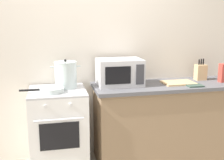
{
  "coord_description": "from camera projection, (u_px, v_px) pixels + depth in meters",
  "views": [
    {
      "loc": [
        -0.41,
        -2.39,
        1.66
      ],
      "look_at": [
        0.25,
        0.6,
        1.0
      ],
      "focal_mm": 45.51,
      "sensor_mm": 36.0,
      "label": 1
    }
  ],
  "objects": [
    {
      "name": "frying_pan",
      "position": [
        51.0,
        90.0,
        2.91
      ],
      "size": [
        0.45,
        0.25,
        0.05
      ],
      "color": "silver",
      "rests_on": "stove"
    },
    {
      "name": "microwave",
      "position": [
        119.0,
        72.0,
        3.21
      ],
      "size": [
        0.5,
        0.37,
        0.3
      ],
      "color": "silver",
      "rests_on": "countertop_right"
    },
    {
      "name": "stock_pot",
      "position": [
        66.0,
        75.0,
        3.09
      ],
      "size": [
        0.33,
        0.24,
        0.32
      ],
      "color": "silver",
      "rests_on": "stove"
    },
    {
      "name": "back_wall",
      "position": [
        110.0,
        53.0,
        3.44
      ],
      "size": [
        4.4,
        0.1,
        2.5
      ],
      "primitive_type": "cube",
      "color": "silver",
      "rests_on": "ground_plane"
    },
    {
      "name": "oven_mitt",
      "position": [
        194.0,
        86.0,
        3.18
      ],
      "size": [
        0.18,
        0.14,
        0.02
      ],
      "primitive_type": "cube",
      "color": "#384C42",
      "rests_on": "countertop_right"
    },
    {
      "name": "cutting_board",
      "position": [
        178.0,
        83.0,
        3.31
      ],
      "size": [
        0.36,
        0.26,
        0.02
      ],
      "primitive_type": "cube",
      "color": "tan",
      "rests_on": "countertop_right"
    },
    {
      "name": "countertop_right",
      "position": [
        166.0,
        86.0,
        3.31
      ],
      "size": [
        1.7,
        0.6,
        0.04
      ],
      "primitive_type": "cube",
      "color": "#59595E",
      "rests_on": "lower_cabinet_right"
    },
    {
      "name": "stove",
      "position": [
        59.0,
        130.0,
        3.12
      ],
      "size": [
        0.6,
        0.64,
        0.92
      ],
      "color": "white",
      "rests_on": "ground_plane"
    },
    {
      "name": "lower_cabinet_right",
      "position": [
        165.0,
        123.0,
        3.4
      ],
      "size": [
        1.64,
        0.56,
        0.88
      ],
      "primitive_type": "cube",
      "color": "#8C7051",
      "rests_on": "ground_plane"
    },
    {
      "name": "knife_block",
      "position": [
        201.0,
        72.0,
        3.5
      ],
      "size": [
        0.13,
        0.1,
        0.26
      ],
      "color": "tan",
      "rests_on": "countertop_right"
    },
    {
      "name": "pasta_box",
      "position": [
        223.0,
        73.0,
        3.38
      ],
      "size": [
        0.08,
        0.08,
        0.22
      ],
      "primitive_type": "cube",
      "color": "#B73D33",
      "rests_on": "countertop_right"
    }
  ]
}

